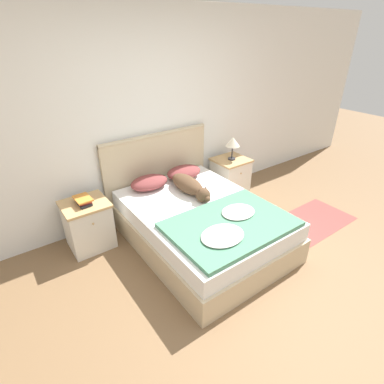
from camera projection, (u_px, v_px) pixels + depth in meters
ground_plane at (260, 306)px, 2.77m from camera, size 16.00×16.00×0.00m
wall_back at (142, 120)px, 3.68m from camera, size 9.00×0.06×2.55m
bed at (202, 225)px, 3.49m from camera, size 1.44×1.92×0.50m
headboard at (158, 171)px, 4.03m from camera, size 1.52×0.06×1.10m
nightstand_left at (88, 225)px, 3.42m from camera, size 0.49×0.46×0.57m
nightstand_right at (230, 177)px, 4.54m from camera, size 0.49×0.46×0.57m
pillow_left at (149, 182)px, 3.73m from camera, size 0.48×0.33×0.15m
pillow_right at (184, 172)px, 4.00m from camera, size 0.48×0.33×0.15m
quilt at (230, 224)px, 3.01m from camera, size 1.25×0.88×0.08m
dog at (190, 186)px, 3.62m from camera, size 0.24×0.80×0.19m
book_stack at (83, 200)px, 3.26m from camera, size 0.17×0.24×0.07m
table_lamp at (233, 143)px, 4.27m from camera, size 0.20×0.20×0.34m
rug at (312, 221)px, 4.00m from camera, size 1.12×0.65×0.00m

